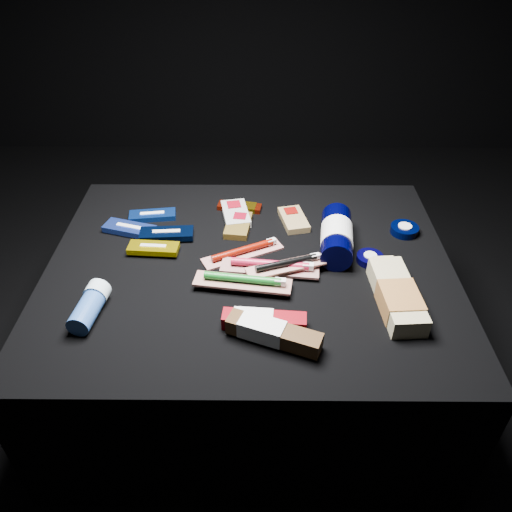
{
  "coord_description": "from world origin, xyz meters",
  "views": [
    {
      "loc": [
        0.02,
        -0.94,
        1.15
      ],
      "look_at": [
        0.01,
        0.01,
        0.42
      ],
      "focal_mm": 35.0,
      "sensor_mm": 36.0,
      "label": 1
    }
  ],
  "objects_px": {
    "lotion_bottle": "(337,236)",
    "deodorant_stick": "(90,306)",
    "toothpaste_carton_red": "(260,321)",
    "bodywash_bottle": "(397,297)"
  },
  "relations": [
    {
      "from": "toothpaste_carton_red",
      "to": "bodywash_bottle",
      "type": "bearing_deg",
      "value": 17.53
    },
    {
      "from": "lotion_bottle",
      "to": "deodorant_stick",
      "type": "relative_size",
      "value": 1.92
    },
    {
      "from": "deodorant_stick",
      "to": "bodywash_bottle",
      "type": "bearing_deg",
      "value": 10.7
    },
    {
      "from": "deodorant_stick",
      "to": "toothpaste_carton_red",
      "type": "xyz_separation_m",
      "value": [
        0.36,
        -0.03,
        -0.01
      ]
    },
    {
      "from": "bodywash_bottle",
      "to": "lotion_bottle",
      "type": "bearing_deg",
      "value": 113.78
    },
    {
      "from": "toothpaste_carton_red",
      "to": "lotion_bottle",
      "type": "bearing_deg",
      "value": 59.89
    },
    {
      "from": "lotion_bottle",
      "to": "bodywash_bottle",
      "type": "xyz_separation_m",
      "value": [
        0.11,
        -0.21,
        -0.02
      ]
    },
    {
      "from": "lotion_bottle",
      "to": "toothpaste_carton_red",
      "type": "xyz_separation_m",
      "value": [
        -0.19,
        -0.27,
        -0.02
      ]
    },
    {
      "from": "lotion_bottle",
      "to": "deodorant_stick",
      "type": "xyz_separation_m",
      "value": [
        -0.55,
        -0.24,
        -0.01
      ]
    },
    {
      "from": "bodywash_bottle",
      "to": "deodorant_stick",
      "type": "xyz_separation_m",
      "value": [
        -0.66,
        -0.04,
        0.0
      ]
    }
  ]
}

